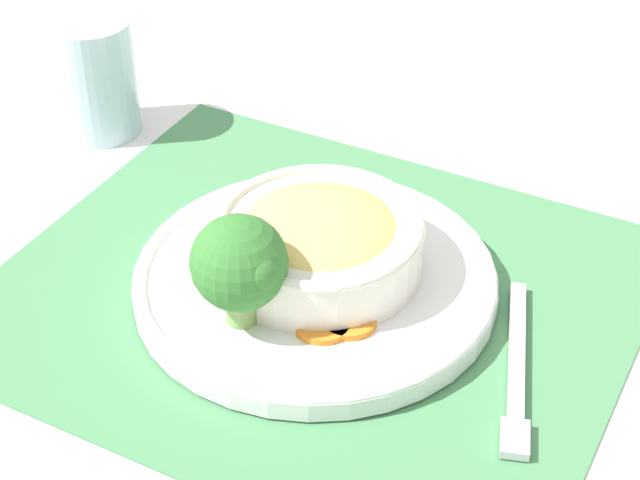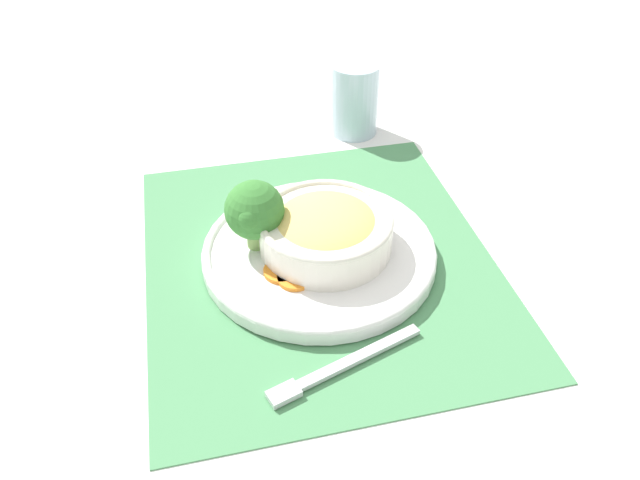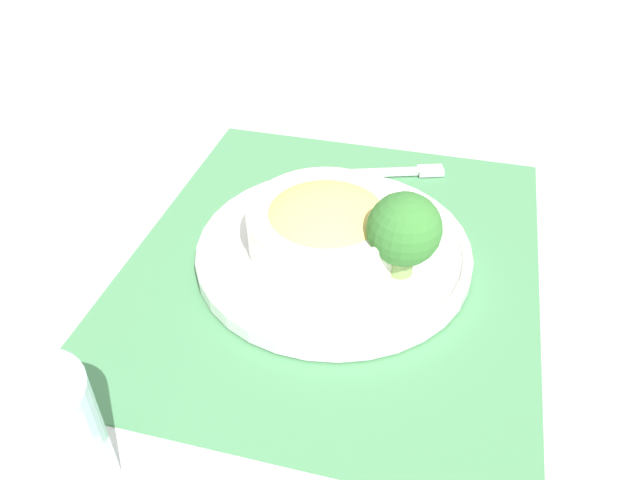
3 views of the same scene
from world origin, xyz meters
The scene contains 9 objects.
ground_plane centered at (0.00, 0.00, 0.00)m, with size 4.00×4.00×0.00m, color white.
placemat centered at (0.00, 0.00, 0.00)m, with size 0.52×0.46×0.00m.
plate centered at (0.00, 0.00, 0.02)m, with size 0.29×0.29×0.02m.
bowl centered at (0.00, -0.01, 0.05)m, with size 0.16×0.16×0.06m.
broccoli_floret centered at (0.03, 0.07, 0.07)m, with size 0.07×0.07×0.09m.
carrot_slice_near centered at (-0.03, 0.06, 0.02)m, with size 0.04×0.04×0.01m.
carrot_slice_middle centered at (-0.05, 0.04, 0.02)m, with size 0.04×0.04×0.01m.
water_glass centered at (0.30, -0.15, 0.05)m, with size 0.08×0.08×0.12m.
fork centered at (-0.18, 0.04, 0.01)m, with size 0.06×0.18×0.01m.
Camera 1 is at (-0.28, 0.60, 0.55)m, focal length 60.00 mm.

